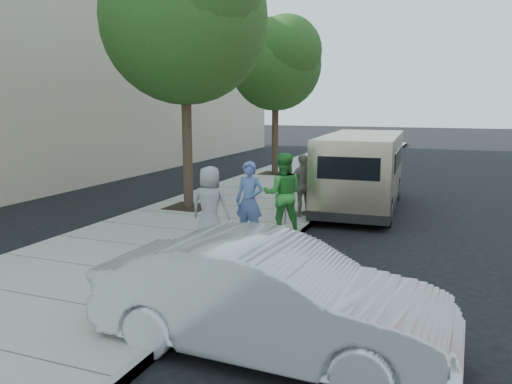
# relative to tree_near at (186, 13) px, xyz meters

# --- Properties ---
(ground) EXTENTS (120.00, 120.00, 0.00)m
(ground) POSITION_rel_tree_near_xyz_m (2.25, -2.40, -5.55)
(ground) COLOR black
(ground) RESTS_ON ground
(sidewalk) EXTENTS (5.00, 60.00, 0.15)m
(sidewalk) POSITION_rel_tree_near_xyz_m (1.25, -2.40, -5.47)
(sidewalk) COLOR gray
(sidewalk) RESTS_ON ground
(curb_face) EXTENTS (0.12, 60.00, 0.16)m
(curb_face) POSITION_rel_tree_near_xyz_m (3.69, -2.40, -5.47)
(curb_face) COLOR gray
(curb_face) RESTS_ON ground
(tree_near) EXTENTS (4.62, 4.60, 7.53)m
(tree_near) POSITION_rel_tree_near_xyz_m (0.00, 0.00, 0.00)
(tree_near) COLOR black
(tree_near) RESTS_ON sidewalk
(tree_far) EXTENTS (3.92, 3.80, 6.49)m
(tree_far) POSITION_rel_tree_near_xyz_m (-0.00, 7.60, -0.66)
(tree_far) COLOR black
(tree_far) RESTS_ON sidewalk
(parking_meter) EXTENTS (0.30, 0.12, 1.45)m
(parking_meter) POSITION_rel_tree_near_xyz_m (3.22, -0.99, -4.34)
(parking_meter) COLOR gray
(parking_meter) RESTS_ON sidewalk
(van) EXTENTS (2.29, 6.10, 2.23)m
(van) POSITION_rel_tree_near_xyz_m (4.55, 2.27, -4.37)
(van) COLOR beige
(van) RESTS_ON ground
(sedan) EXTENTS (4.53, 1.70, 1.48)m
(sedan) POSITION_rel_tree_near_xyz_m (5.00, -7.01, -4.81)
(sedan) COLOR silver
(sedan) RESTS_ON ground
(person_officer) EXTENTS (0.65, 0.44, 1.74)m
(person_officer) POSITION_rel_tree_near_xyz_m (2.94, -2.64, -4.52)
(person_officer) COLOR #4A669E
(person_officer) RESTS_ON sidewalk
(person_green_shirt) EXTENTS (1.10, 0.97, 1.88)m
(person_green_shirt) POSITION_rel_tree_near_xyz_m (3.45, -1.88, -4.46)
(person_green_shirt) COLOR green
(person_green_shirt) RESTS_ON sidewalk
(person_gray_shirt) EXTENTS (0.86, 0.60, 1.68)m
(person_gray_shirt) POSITION_rel_tree_near_xyz_m (2.30, -3.28, -4.55)
(person_gray_shirt) COLOR gray
(person_gray_shirt) RESTS_ON sidewalk
(person_striped_polo) EXTENTS (0.94, 1.01, 1.66)m
(person_striped_polo) POSITION_rel_tree_near_xyz_m (3.38, 0.08, -4.56)
(person_striped_polo) COLOR gray
(person_striped_polo) RESTS_ON sidewalk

